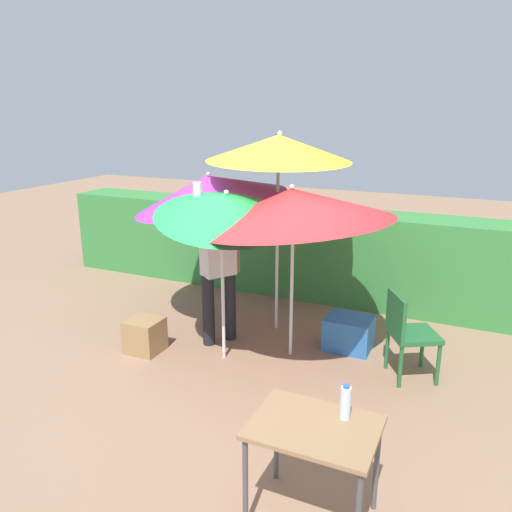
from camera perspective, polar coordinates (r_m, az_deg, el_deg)
name	(u,v)px	position (r m, az deg, el deg)	size (l,w,h in m)	color
ground_plane	(245,360)	(5.63, -1.30, -11.61)	(24.00, 24.00, 0.00)	#937056
hedge_row	(313,252)	(7.35, 6.35, 0.40)	(8.00, 0.70, 1.27)	#38843D
umbrella_rainbow	(224,207)	(5.16, -3.62, 5.53)	(1.47, 1.44, 2.02)	silver
umbrella_orange	(293,206)	(5.21, 4.11, 5.60)	(2.09, 2.07, 1.98)	silver
umbrella_yellow	(209,189)	(6.15, -5.31, 7.49)	(1.90, 1.87, 2.07)	silver
umbrella_navy	(279,148)	(5.85, 2.56, 11.95)	(1.66, 1.66, 2.39)	silver
person_vendor	(218,265)	(5.73, -4.25, -1.00)	(0.38, 0.51, 1.88)	black
chair_plastic	(407,331)	(5.31, 16.57, -8.00)	(0.60, 0.60, 0.89)	#236633
cooler_box	(349,333)	(5.91, 10.34, -8.46)	(0.51, 0.42, 0.37)	#2D6BB7
crate_cardboard	(145,335)	(5.88, -12.34, -8.66)	(0.37, 0.35, 0.38)	#9E7A4C
folding_table	(314,437)	(3.44, 6.51, -19.47)	(0.80, 0.60, 0.71)	#4C4C51
bottle_water	(345,402)	(3.42, 9.98, -15.84)	(0.07, 0.07, 0.24)	silver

